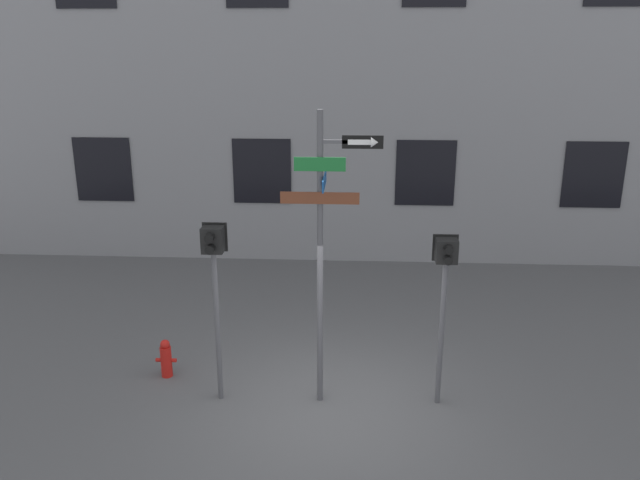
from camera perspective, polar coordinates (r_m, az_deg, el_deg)
name	(u,v)px	position (r m, az deg, el deg)	size (l,w,h in m)	color
ground_plane	(331,408)	(9.73, 0.99, -15.07)	(60.00, 60.00, 0.00)	#515154
street_sign_pole	(325,238)	(8.83, 0.42, 0.22)	(1.41, 0.80, 4.40)	#4C4C51
pedestrian_signal_left	(214,266)	(9.15, -9.66, -2.39)	(0.36, 0.40, 2.78)	#4C4C51
pedestrian_signal_right	(445,277)	(9.13, 11.35, -3.34)	(0.37, 0.40, 2.64)	#4C4C51
fire_hydrant	(166,359)	(10.70, -13.89, -10.48)	(0.34, 0.18, 0.65)	red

